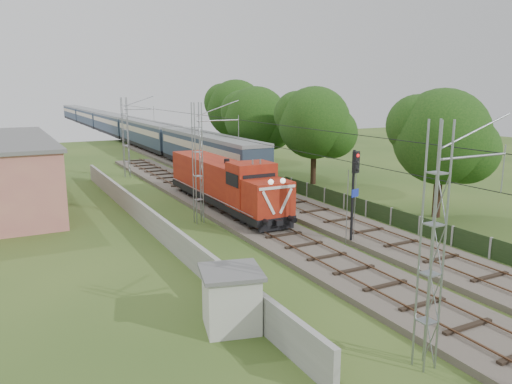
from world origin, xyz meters
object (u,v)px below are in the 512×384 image
locomotive (225,182)px  coach_rake (113,123)px  relay_hut (231,299)px  signal_post (354,181)px

locomotive → coach_rake: locomotive is taller
locomotive → relay_hut: 18.64m
locomotive → signal_post: 11.69m
coach_rake → signal_post: (-2.01, -72.75, 1.25)m
locomotive → signal_post: bearing=-75.0°
relay_hut → coach_rake: bearing=81.0°
coach_rake → signal_post: bearing=-91.6°
coach_rake → signal_post: 72.79m
locomotive → relay_hut: bearing=-113.4°
signal_post → relay_hut: 12.23m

